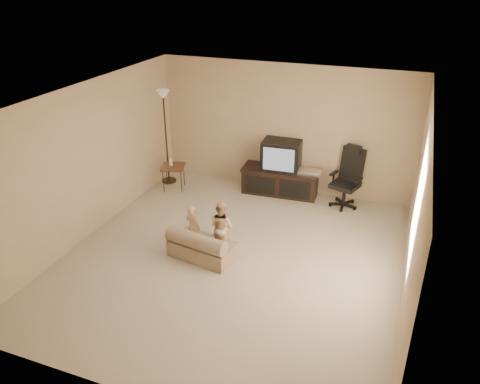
% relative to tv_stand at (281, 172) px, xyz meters
% --- Properties ---
extents(floor, '(5.50, 5.50, 0.00)m').
position_rel_tv_stand_xyz_m(floor, '(-0.04, -2.49, -0.45)').
color(floor, '#C3B39B').
rests_on(floor, ground).
extents(room_shell, '(5.50, 5.50, 5.50)m').
position_rel_tv_stand_xyz_m(room_shell, '(-0.04, -2.49, 1.07)').
color(room_shell, white).
rests_on(room_shell, floor).
extents(tv_stand, '(1.55, 0.65, 1.09)m').
position_rel_tv_stand_xyz_m(tv_stand, '(0.00, 0.00, 0.00)').
color(tv_stand, black).
rests_on(tv_stand, floor).
extents(office_chair, '(0.67, 0.69, 1.16)m').
position_rel_tv_stand_xyz_m(office_chair, '(1.29, -0.07, -0.04)').
color(office_chair, black).
rests_on(office_chair, floor).
extents(side_table, '(0.56, 0.56, 0.67)m').
position_rel_tv_stand_xyz_m(side_table, '(-2.07, -0.57, 0.03)').
color(side_table, brown).
rests_on(side_table, floor).
extents(floor_lamp, '(0.30, 0.30, 1.93)m').
position_rel_tv_stand_xyz_m(floor_lamp, '(-2.34, -0.28, 0.95)').
color(floor_lamp, '#2E2114').
rests_on(floor_lamp, floor).
extents(child_sofa, '(1.08, 0.72, 0.49)m').
position_rel_tv_stand_xyz_m(child_sofa, '(-0.50, -2.64, -0.25)').
color(child_sofa, tan).
rests_on(child_sofa, floor).
extents(toddler_left, '(0.31, 0.26, 0.73)m').
position_rel_tv_stand_xyz_m(toddler_left, '(-0.76, -2.38, -0.08)').
color(toddler_left, '#DEB48B').
rests_on(toddler_left, floor).
extents(toddler_right, '(0.48, 0.36, 0.87)m').
position_rel_tv_stand_xyz_m(toddler_right, '(-0.28, -2.35, -0.01)').
color(toddler_right, '#DEB48B').
rests_on(toddler_right, floor).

